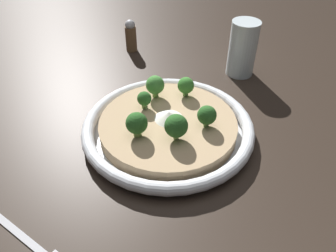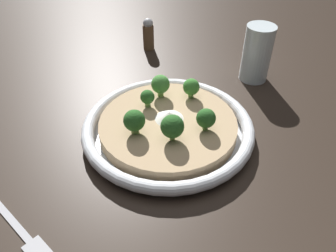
{
  "view_description": "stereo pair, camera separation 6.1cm",
  "coord_description": "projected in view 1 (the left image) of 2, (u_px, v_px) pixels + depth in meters",
  "views": [
    {
      "loc": [
        0.1,
        -0.46,
        0.41
      ],
      "look_at": [
        0.0,
        0.0,
        0.02
      ],
      "focal_mm": 35.0,
      "sensor_mm": 36.0,
      "label": 1
    },
    {
      "loc": [
        0.15,
        -0.44,
        0.41
      ],
      "look_at": [
        0.0,
        0.0,
        0.02
      ],
      "focal_mm": 35.0,
      "sensor_mm": 36.0,
      "label": 2
    }
  ],
  "objects": [
    {
      "name": "pepper_shaker",
      "position": [
        131.0,
        36.0,
        0.86
      ],
      "size": [
        0.03,
        0.03,
        0.08
      ],
      "color": "brown",
      "rests_on": "ground_plane"
    },
    {
      "name": "broccoli_back_right",
      "position": [
        186.0,
        86.0,
        0.65
      ],
      "size": [
        0.03,
        0.03,
        0.04
      ],
      "color": "#668E47",
      "rests_on": "risotto_bowl"
    },
    {
      "name": "risotto_bowl",
      "position": [
        168.0,
        127.0,
        0.61
      ],
      "size": [
        0.32,
        0.32,
        0.03
      ],
      "color": "silver",
      "rests_on": "ground_plane"
    },
    {
      "name": "fork_utensil",
      "position": [
        40.0,
        251.0,
        0.43
      ],
      "size": [
        0.16,
        0.08,
        0.0
      ],
      "rotation": [
        0.0,
        0.0,
        -0.4
      ],
      "color": "#B7B7BC",
      "rests_on": "ground_plane"
    },
    {
      "name": "ground_plane",
      "position": [
        168.0,
        134.0,
        0.62
      ],
      "size": [
        6.0,
        6.0,
        0.0
      ],
      "primitive_type": "plane",
      "color": "#2D231C"
    },
    {
      "name": "broccoli_right",
      "position": [
        207.0,
        116.0,
        0.57
      ],
      "size": [
        0.03,
        0.03,
        0.04
      ],
      "color": "#668E47",
      "rests_on": "risotto_bowl"
    },
    {
      "name": "cheese_sprinkle",
      "position": [
        169.0,
        115.0,
        0.6
      ],
      "size": [
        0.05,
        0.05,
        0.01
      ],
      "color": "white",
      "rests_on": "risotto_bowl"
    },
    {
      "name": "broccoli_front_left",
      "position": [
        137.0,
        124.0,
        0.55
      ],
      "size": [
        0.04,
        0.04,
        0.05
      ],
      "color": "#84A856",
      "rests_on": "risotto_bowl"
    },
    {
      "name": "broccoli_back_left",
      "position": [
        155.0,
        85.0,
        0.64
      ],
      "size": [
        0.04,
        0.04,
        0.05
      ],
      "color": "#759E4C",
      "rests_on": "risotto_bowl"
    },
    {
      "name": "drinking_glass",
      "position": [
        243.0,
        49.0,
        0.75
      ],
      "size": [
        0.06,
        0.06,
        0.13
      ],
      "color": "silver",
      "rests_on": "ground_plane"
    },
    {
      "name": "broccoli_left",
      "position": [
        144.0,
        99.0,
        0.62
      ],
      "size": [
        0.03,
        0.03,
        0.03
      ],
      "color": "#668E47",
      "rests_on": "risotto_bowl"
    },
    {
      "name": "broccoli_front",
      "position": [
        176.0,
        126.0,
        0.54
      ],
      "size": [
        0.04,
        0.04,
        0.05
      ],
      "color": "#84A856",
      "rests_on": "risotto_bowl"
    }
  ]
}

